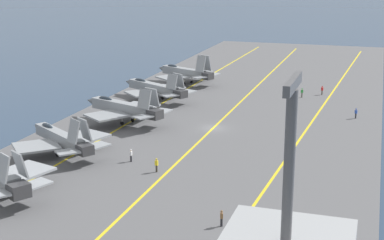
{
  "coord_description": "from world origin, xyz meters",
  "views": [
    {
      "loc": [
        -85.6,
        -23.85,
        25.59
      ],
      "look_at": [
        -5.31,
        1.83,
        2.9
      ],
      "focal_mm": 55.0,
      "sensor_mm": 36.0,
      "label": 1
    }
  ],
  "objects_px": {
    "parked_jet_second": "(61,138)",
    "parked_jet_third": "(123,108)",
    "crew_yellow_vest": "(157,164)",
    "parked_jet_fourth": "(155,88)",
    "crew_green_vest": "(302,92)",
    "crew_brown_vest": "(222,217)",
    "crew_white_vest": "(131,155)",
    "crew_red_vest": "(322,90)",
    "crew_blue_vest": "(356,113)",
    "parked_jet_fifth": "(185,72)"
  },
  "relations": [
    {
      "from": "parked_jet_third",
      "to": "crew_white_vest",
      "type": "distance_m",
      "value": 19.49
    },
    {
      "from": "parked_jet_third",
      "to": "crew_white_vest",
      "type": "height_order",
      "value": "parked_jet_third"
    },
    {
      "from": "crew_blue_vest",
      "to": "crew_white_vest",
      "type": "distance_m",
      "value": 41.52
    },
    {
      "from": "parked_jet_fourth",
      "to": "crew_blue_vest",
      "type": "xyz_separation_m",
      "value": [
        -2.69,
        -36.88,
        -1.31
      ]
    },
    {
      "from": "parked_jet_fifth",
      "to": "crew_white_vest",
      "type": "height_order",
      "value": "parked_jet_fifth"
    },
    {
      "from": "parked_jet_second",
      "to": "crew_brown_vest",
      "type": "bearing_deg",
      "value": -120.1
    },
    {
      "from": "parked_jet_fourth",
      "to": "crew_blue_vest",
      "type": "distance_m",
      "value": 37.0
    },
    {
      "from": "crew_green_vest",
      "to": "crew_red_vest",
      "type": "distance_m",
      "value": 5.01
    },
    {
      "from": "parked_jet_fourth",
      "to": "crew_white_vest",
      "type": "distance_m",
      "value": 35.76
    },
    {
      "from": "crew_red_vest",
      "to": "crew_white_vest",
      "type": "relative_size",
      "value": 1.03
    },
    {
      "from": "parked_jet_fourth",
      "to": "parked_jet_third",
      "type": "bearing_deg",
      "value": -176.07
    },
    {
      "from": "parked_jet_fourth",
      "to": "crew_blue_vest",
      "type": "relative_size",
      "value": 9.66
    },
    {
      "from": "crew_blue_vest",
      "to": "crew_white_vest",
      "type": "xyz_separation_m",
      "value": [
        -31.63,
        26.9,
        -0.01
      ]
    },
    {
      "from": "crew_green_vest",
      "to": "crew_red_vest",
      "type": "relative_size",
      "value": 1.03
    },
    {
      "from": "parked_jet_fifth",
      "to": "crew_white_vest",
      "type": "xyz_separation_m",
      "value": [
        -50.51,
        -9.3,
        -1.53
      ]
    },
    {
      "from": "parked_jet_fifth",
      "to": "parked_jet_second",
      "type": "bearing_deg",
      "value": 178.89
    },
    {
      "from": "crew_blue_vest",
      "to": "crew_yellow_vest",
      "type": "relative_size",
      "value": 0.96
    },
    {
      "from": "parked_jet_fourth",
      "to": "crew_green_vest",
      "type": "distance_m",
      "value": 28.24
    },
    {
      "from": "parked_jet_fifth",
      "to": "crew_white_vest",
      "type": "bearing_deg",
      "value": -169.57
    },
    {
      "from": "parked_jet_fourth",
      "to": "parked_jet_fifth",
      "type": "bearing_deg",
      "value": -2.42
    },
    {
      "from": "parked_jet_second",
      "to": "crew_green_vest",
      "type": "xyz_separation_m",
      "value": [
        44.47,
        -26.55,
        -1.21
      ]
    },
    {
      "from": "crew_brown_vest",
      "to": "crew_white_vest",
      "type": "xyz_separation_m",
      "value": [
        15.23,
        16.28,
        0.0
      ]
    },
    {
      "from": "crew_white_vest",
      "to": "parked_jet_fifth",
      "type": "bearing_deg",
      "value": 10.43
    },
    {
      "from": "parked_jet_fifth",
      "to": "crew_white_vest",
      "type": "distance_m",
      "value": 51.38
    },
    {
      "from": "parked_jet_fifth",
      "to": "crew_blue_vest",
      "type": "xyz_separation_m",
      "value": [
        -18.88,
        -36.2,
        -1.52
      ]
    },
    {
      "from": "crew_blue_vest",
      "to": "parked_jet_second",
      "type": "bearing_deg",
      "value": 130.24
    },
    {
      "from": "parked_jet_fourth",
      "to": "crew_yellow_vest",
      "type": "height_order",
      "value": "parked_jet_fourth"
    },
    {
      "from": "crew_red_vest",
      "to": "crew_white_vest",
      "type": "xyz_separation_m",
      "value": [
        -48.27,
        19.72,
        -0.03
      ]
    },
    {
      "from": "crew_blue_vest",
      "to": "crew_white_vest",
      "type": "height_order",
      "value": "crew_blue_vest"
    },
    {
      "from": "crew_green_vest",
      "to": "crew_red_vest",
      "type": "bearing_deg",
      "value": -43.49
    },
    {
      "from": "parked_jet_second",
      "to": "crew_white_vest",
      "type": "height_order",
      "value": "parked_jet_second"
    },
    {
      "from": "crew_brown_vest",
      "to": "crew_blue_vest",
      "type": "bearing_deg",
      "value": -12.76
    },
    {
      "from": "parked_jet_third",
      "to": "parked_jet_fourth",
      "type": "xyz_separation_m",
      "value": [
        17.0,
        1.17,
        -0.26
      ]
    },
    {
      "from": "parked_jet_fourth",
      "to": "parked_jet_fifth",
      "type": "xyz_separation_m",
      "value": [
        16.19,
        -0.68,
        0.21
      ]
    },
    {
      "from": "parked_jet_fifth",
      "to": "crew_yellow_vest",
      "type": "bearing_deg",
      "value": -165.36
    },
    {
      "from": "parked_jet_second",
      "to": "parked_jet_fifth",
      "type": "bearing_deg",
      "value": -1.11
    },
    {
      "from": "parked_jet_fourth",
      "to": "parked_jet_fifth",
      "type": "height_order",
      "value": "parked_jet_fifth"
    },
    {
      "from": "parked_jet_fifth",
      "to": "parked_jet_third",
      "type": "bearing_deg",
      "value": -179.16
    },
    {
      "from": "parked_jet_second",
      "to": "parked_jet_third",
      "type": "bearing_deg",
      "value": -4.88
    },
    {
      "from": "parked_jet_third",
      "to": "crew_red_vest",
      "type": "height_order",
      "value": "parked_jet_third"
    },
    {
      "from": "parked_jet_fifth",
      "to": "crew_yellow_vest",
      "type": "xyz_separation_m",
      "value": [
        -53.2,
        -13.9,
        -1.48
      ]
    },
    {
      "from": "parked_jet_second",
      "to": "crew_yellow_vest",
      "type": "distance_m",
      "value": 15.2
    },
    {
      "from": "parked_jet_fifth",
      "to": "crew_brown_vest",
      "type": "height_order",
      "value": "parked_jet_fifth"
    },
    {
      "from": "crew_red_vest",
      "to": "crew_yellow_vest",
      "type": "bearing_deg",
      "value": 163.47
    },
    {
      "from": "parked_jet_fourth",
      "to": "crew_green_vest",
      "type": "height_order",
      "value": "parked_jet_fourth"
    },
    {
      "from": "parked_jet_second",
      "to": "parked_jet_fourth",
      "type": "height_order",
      "value": "parked_jet_second"
    },
    {
      "from": "parked_jet_third",
      "to": "crew_brown_vest",
      "type": "bearing_deg",
      "value": -142.36
    },
    {
      "from": "crew_green_vest",
      "to": "crew_yellow_vest",
      "type": "relative_size",
      "value": 1.02
    },
    {
      "from": "parked_jet_second",
      "to": "parked_jet_third",
      "type": "relative_size",
      "value": 0.93
    },
    {
      "from": "crew_brown_vest",
      "to": "crew_red_vest",
      "type": "height_order",
      "value": "crew_red_vest"
    }
  ]
}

